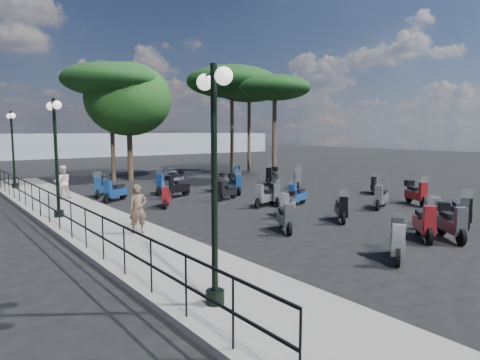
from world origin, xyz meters
TOP-DOWN VIEW (x-y plane):
  - ground at (0.00, 0.00)m, footprint 120.00×120.00m
  - sidewalk at (-6.50, 3.00)m, footprint 3.00×30.00m
  - railing at (-7.80, 2.80)m, footprint 0.04×26.04m
  - lamp_post_0 at (-7.10, -7.30)m, footprint 0.54×1.25m
  - lamp_post_1 at (-7.28, 2.92)m, footprint 0.35×1.29m
  - lamp_post_2 at (-7.09, 13.10)m, footprint 0.34×1.26m
  - woman at (-5.97, -1.29)m, footprint 0.62×0.47m
  - pedestrian_far at (-6.00, 7.27)m, footprint 0.84×0.69m
  - scooter_0 at (-1.56, -7.47)m, footprint 1.46×1.10m
  - scooter_1 at (-1.75, -3.46)m, footprint 0.95×1.45m
  - scooter_2 at (-2.76, 3.07)m, footprint 0.94×1.35m
  - scooter_3 at (-4.02, 5.89)m, footprint 1.50×1.06m
  - scooter_4 at (-4.12, 7.70)m, footprint 0.98×1.56m
  - scooter_5 at (0.95, -6.77)m, footprint 1.41×1.33m
  - scooter_6 at (0.10, -1.61)m, footprint 1.37×0.98m
  - scooter_7 at (0.45, 3.08)m, footprint 1.49×0.69m
  - scooter_8 at (-1.08, 5.25)m, footprint 1.78×0.84m
  - scooter_9 at (-0.93, 6.68)m, footprint 1.61×1.14m
  - scooter_10 at (1.59, -7.26)m, footprint 1.25×1.50m
  - scooter_11 at (1.01, -3.50)m, footprint 1.16×1.26m
  - scooter_12 at (1.46, 0.70)m, footprint 0.90×1.38m
  - scooter_13 at (0.86, 0.59)m, footprint 1.60×0.71m
  - scooter_14 at (1.93, 5.93)m, footprint 1.33×1.15m
  - scooter_15 at (1.19, 9.33)m, footprint 1.34×0.97m
  - scooter_16 at (3.10, -6.04)m, footprint 1.72×0.70m
  - scooter_17 at (3.63, -6.58)m, footprint 1.40×1.25m
  - scooter_18 at (2.05, -0.12)m, footprint 1.57×0.78m
  - scooter_19 at (5.87, 3.74)m, footprint 1.29×1.48m
  - scooter_20 at (1.98, 4.46)m, footprint 0.85×1.69m
  - scooter_21 at (6.10, 6.22)m, footprint 1.62×1.14m
  - scooter_23 at (6.57, -3.14)m, footprint 1.04×1.59m
  - scooter_24 at (4.47, -2.77)m, footprint 1.61×0.87m
  - scooter_25 at (8.01, 0.16)m, footprint 1.30×1.00m
  - scooter_26 at (4.78, 8.10)m, footprint 1.32×1.43m
  - broadleaf_tree at (0.07, 13.82)m, footprint 5.71×5.71m
  - pine_0 at (7.88, 12.89)m, footprint 6.87×6.87m
  - pine_1 at (10.55, 14.18)m, footprint 5.43×5.43m
  - pine_2 at (-1.09, 13.86)m, footprint 6.24×6.24m
  - pine_3 at (7.45, 7.54)m, footprint 4.68×4.68m
  - distant_hills at (0.00, 45.00)m, footprint 70.00×8.00m

SIDE VIEW (x-z plane):
  - ground at x=0.00m, z-range 0.00..0.00m
  - sidewalk at x=-6.50m, z-range 0.00..0.15m
  - scooter_7 at x=0.45m, z-range -0.19..1.03m
  - scooter_25 at x=8.01m, z-range -0.19..1.04m
  - scooter_12 at x=1.46m, z-range -0.19..1.04m
  - scooter_2 at x=-2.76m, z-range -0.19..1.05m
  - scooter_11 at x=1.01m, z-range -0.20..1.09m
  - scooter_1 at x=-1.75m, z-range -0.20..1.09m
  - scooter_18 at x=2.05m, z-range -0.20..1.10m
  - scooter_15 at x=1.19m, z-range -0.15..1.06m
  - scooter_6 at x=0.10m, z-range -0.15..1.08m
  - scooter_24 at x=4.47m, z-range -0.21..1.15m
  - scooter_4 at x=-4.12m, z-range -0.21..1.16m
  - scooter_3 at x=-4.02m, z-range -0.21..1.16m
  - scooter_14 at x=1.93m, z-range -0.16..1.12m
  - scooter_16 at x=3.10m, z-range -0.21..1.18m
  - scooter_17 at x=3.63m, z-range -0.22..1.19m
  - scooter_13 at x=0.86m, z-range -0.16..1.14m
  - scooter_0 at x=-1.56m, z-range -0.16..1.17m
  - scooter_5 at x=0.95m, z-range -0.22..1.23m
  - scooter_8 at x=-1.08m, z-range -0.22..1.24m
  - scooter_19 at x=5.87m, z-range -0.23..1.25m
  - scooter_23 at x=6.57m, z-range -0.17..1.22m
  - scooter_20 at x=1.98m, z-range -0.17..1.23m
  - scooter_26 at x=4.78m, z-range -0.17..1.24m
  - scooter_10 at x=1.59m, z-range -0.17..1.24m
  - scooter_9 at x=-0.93m, z-range -0.18..1.27m
  - scooter_21 at x=6.10m, z-range -0.18..1.27m
  - railing at x=-7.80m, z-range 0.35..1.45m
  - woman at x=-5.97m, z-range 0.15..1.69m
  - pedestrian_far at x=-6.00m, z-range 0.15..1.72m
  - distant_hills at x=0.00m, z-range 0.00..3.00m
  - lamp_post_2 at x=-7.09m, z-range 0.45..4.73m
  - lamp_post_0 at x=-7.10m, z-range 0.46..4.80m
  - lamp_post_1 at x=-7.28m, z-range 0.46..4.82m
  - broadleaf_tree at x=0.07m, z-range 1.49..9.35m
  - pine_3 at x=7.45m, z-range 2.62..9.57m
  - pine_2 at x=-1.09m, z-range 2.74..10.44m
  - pine_1 at x=10.55m, z-range 2.81..10.39m
  - pine_0 at x=7.88m, z-range 2.89..11.11m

